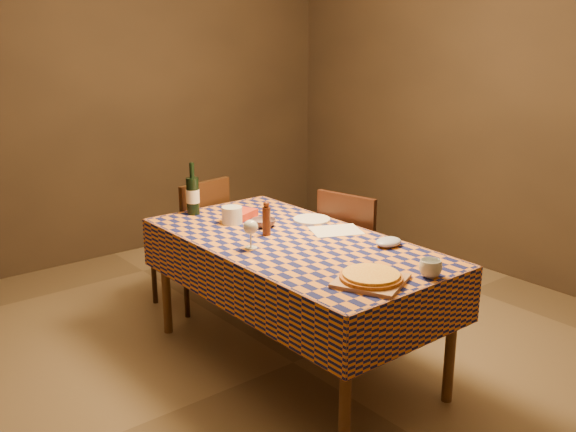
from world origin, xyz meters
The scene contains 16 objects.
room centered at (0.00, 0.00, 1.35)m, with size 5.00×5.10×2.70m.
dining_table centered at (0.00, 0.00, 0.69)m, with size 0.94×1.84×0.77m.
cutting_board centered at (-0.12, -0.72, 0.78)m, with size 0.30×0.30×0.02m, color #A7734E.
pizza centered at (-0.12, -0.72, 0.80)m, with size 0.30×0.30×0.03m.
pepper_mill centered at (-0.06, 0.17, 0.86)m, with size 0.06×0.06×0.20m.
bowl centered at (0.03, 0.32, 0.79)m, with size 0.15×0.15×0.05m, color #644C54.
wine_glass centered at (-0.27, 0.04, 0.88)m, with size 0.08×0.08×0.16m.
wine_bottle centered at (-0.16, 0.82, 0.90)m, with size 0.09×0.09×0.34m.
deli_tub centered at (-0.08, 0.49, 0.82)m, with size 0.13×0.13×0.10m, color silver.
takeout_container centered at (0.03, 0.55, 0.79)m, with size 0.19×0.13×0.05m, color #B62D18.
white_plate centered at (0.33, 0.23, 0.78)m, with size 0.23×0.23×0.01m, color white.
tumbler centered at (0.15, -0.85, 0.81)m, with size 0.11×0.11×0.09m, color silver.
flour_patch centered at (0.30, -0.02, 0.77)m, with size 0.29×0.22×0.00m, color silver.
flour_bag centered at (0.34, -0.41, 0.79)m, with size 0.16×0.12×0.05m, color #A5ADD3.
chair_far centered at (0.00, 1.08, 0.52)m, with size 0.49×0.49×0.93m.
chair_right centered at (0.63, 0.14, 0.52)m, with size 0.51×0.50×0.93m.
Camera 1 is at (-2.18, -2.65, 1.90)m, focal length 40.00 mm.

